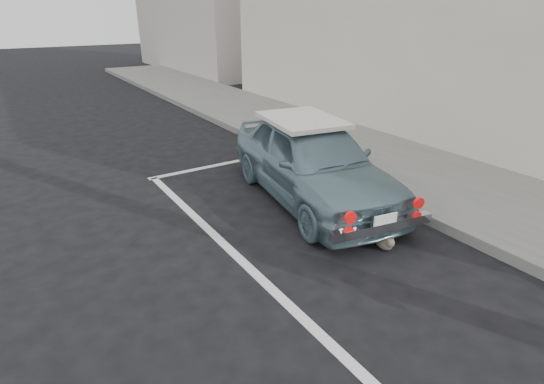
{
  "coord_description": "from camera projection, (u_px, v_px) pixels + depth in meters",
  "views": [
    {
      "loc": [
        -3.0,
        -0.77,
        2.86
      ],
      "look_at": [
        -0.36,
        3.32,
        0.75
      ],
      "focal_mm": 28.0,
      "sensor_mm": 36.0,
      "label": 1
    }
  ],
  "objects": [
    {
      "name": "pline_front",
      "position": [
        222.0,
        164.0,
        8.49
      ],
      "size": [
        3.0,
        0.12,
        0.01
      ],
      "primitive_type": "cube",
      "color": "silver",
      "rests_on": "ground"
    },
    {
      "name": "sidewalk",
      "position": [
        520.0,
        212.0,
        6.33
      ],
      "size": [
        2.8,
        40.0,
        0.15
      ],
      "primitive_type": "cube",
      "color": "slate",
      "rests_on": "ground"
    },
    {
      "name": "pline_side",
      "position": [
        249.0,
        268.0,
        5.09
      ],
      "size": [
        0.12,
        7.0,
        0.01
      ],
      "primitive_type": "cube",
      "color": "silver",
      "rests_on": "ground"
    },
    {
      "name": "retro_coupe",
      "position": [
        312.0,
        160.0,
        6.71
      ],
      "size": [
        2.15,
        4.01,
        1.3
      ],
      "rotation": [
        0.0,
        0.0,
        -0.17
      ],
      "color": "slate",
      "rests_on": "ground"
    },
    {
      "name": "cat",
      "position": [
        385.0,
        242.0,
        5.46
      ],
      "size": [
        0.26,
        0.42,
        0.23
      ],
      "rotation": [
        0.0,
        0.0,
        -0.25
      ],
      "color": "#796C5C",
      "rests_on": "ground"
    }
  ]
}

